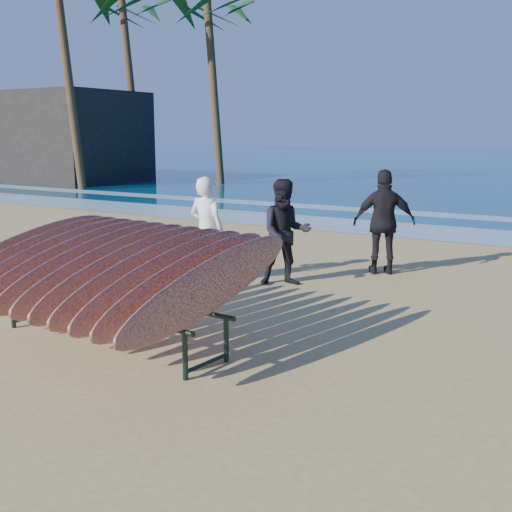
{
  "coord_description": "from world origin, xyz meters",
  "views": [
    {
      "loc": [
        4.06,
        -5.81,
        2.44
      ],
      "look_at": [
        0.0,
        0.8,
        0.95
      ],
      "focal_mm": 45.0,
      "sensor_mm": 36.0,
      "label": 1
    }
  ],
  "objects_px": {
    "person_dark_a": "(285,233)",
    "palm_mid": "(213,15)",
    "palm_right": "(129,14)",
    "person_white": "(207,230)",
    "surfboard_rack": "(108,268)",
    "person_dark_b": "(384,222)",
    "building": "(45,137)"
  },
  "relations": [
    {
      "from": "person_dark_a",
      "to": "building",
      "type": "xyz_separation_m",
      "value": [
        -22.04,
        14.13,
        1.36
      ]
    },
    {
      "from": "surfboard_rack",
      "to": "person_dark_b",
      "type": "xyz_separation_m",
      "value": [
        1.36,
        5.33,
        0.01
      ]
    },
    {
      "from": "person_dark_a",
      "to": "person_dark_b",
      "type": "distance_m",
      "value": 1.96
    },
    {
      "from": "person_dark_b",
      "to": "person_white",
      "type": "bearing_deg",
      "value": 13.58
    },
    {
      "from": "person_dark_a",
      "to": "surfboard_rack",
      "type": "bearing_deg",
      "value": -132.31
    },
    {
      "from": "person_dark_b",
      "to": "palm_mid",
      "type": "bearing_deg",
      "value": -75.61
    },
    {
      "from": "surfboard_rack",
      "to": "building",
      "type": "distance_m",
      "value": 28.13
    },
    {
      "from": "palm_mid",
      "to": "palm_right",
      "type": "relative_size",
      "value": 0.95
    },
    {
      "from": "surfboard_rack",
      "to": "person_dark_a",
      "type": "relative_size",
      "value": 1.97
    },
    {
      "from": "building",
      "to": "palm_mid",
      "type": "relative_size",
      "value": 1.17
    },
    {
      "from": "person_dark_a",
      "to": "person_dark_b",
      "type": "height_order",
      "value": "person_dark_b"
    },
    {
      "from": "person_dark_b",
      "to": "building",
      "type": "bearing_deg",
      "value": -57.63
    },
    {
      "from": "person_dark_a",
      "to": "palm_right",
      "type": "relative_size",
      "value": 0.19
    },
    {
      "from": "surfboard_rack",
      "to": "palm_mid",
      "type": "height_order",
      "value": "palm_mid"
    },
    {
      "from": "palm_mid",
      "to": "person_dark_a",
      "type": "bearing_deg",
      "value": -51.7
    },
    {
      "from": "person_dark_b",
      "to": "building",
      "type": "relative_size",
      "value": 0.18
    },
    {
      "from": "person_dark_a",
      "to": "palm_mid",
      "type": "xyz_separation_m",
      "value": [
        -12.65,
        16.02,
        6.82
      ]
    },
    {
      "from": "person_white",
      "to": "palm_right",
      "type": "height_order",
      "value": "palm_right"
    },
    {
      "from": "surfboard_rack",
      "to": "palm_right",
      "type": "bearing_deg",
      "value": 136.4
    },
    {
      "from": "person_white",
      "to": "palm_right",
      "type": "relative_size",
      "value": 0.19
    },
    {
      "from": "palm_mid",
      "to": "palm_right",
      "type": "xyz_separation_m",
      "value": [
        -4.88,
        -0.21,
        0.44
      ]
    },
    {
      "from": "person_white",
      "to": "building",
      "type": "relative_size",
      "value": 0.17
    },
    {
      "from": "person_dark_a",
      "to": "palm_right",
      "type": "bearing_deg",
      "value": 100.4
    },
    {
      "from": "person_white",
      "to": "surfboard_rack",
      "type": "bearing_deg",
      "value": 106.24
    },
    {
      "from": "surfboard_rack",
      "to": "palm_mid",
      "type": "relative_size",
      "value": 0.4
    },
    {
      "from": "person_dark_b",
      "to": "palm_right",
      "type": "xyz_separation_m",
      "value": [
        -18.58,
        14.16,
        7.21
      ]
    },
    {
      "from": "palm_right",
      "to": "person_dark_b",
      "type": "bearing_deg",
      "value": -37.3
    },
    {
      "from": "building",
      "to": "person_dark_b",
      "type": "bearing_deg",
      "value": -28.38
    },
    {
      "from": "palm_mid",
      "to": "person_white",
      "type": "bearing_deg",
      "value": -55.28
    },
    {
      "from": "person_dark_a",
      "to": "person_dark_b",
      "type": "relative_size",
      "value": 0.94
    },
    {
      "from": "person_dark_a",
      "to": "person_dark_b",
      "type": "xyz_separation_m",
      "value": [
        1.05,
        1.65,
        0.05
      ]
    },
    {
      "from": "person_dark_a",
      "to": "palm_right",
      "type": "height_order",
      "value": "palm_right"
    }
  ]
}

